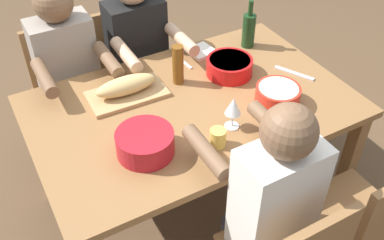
{
  "coord_description": "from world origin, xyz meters",
  "views": [
    {
      "loc": [
        0.86,
        1.54,
        2.13
      ],
      "look_at": [
        0.0,
        0.0,
        0.63
      ],
      "focal_mm": 41.57,
      "sensor_mm": 36.0,
      "label": 1
    }
  ],
  "objects_px": {
    "diner_far_center": "(269,197)",
    "bread_loaf": "(126,85)",
    "serving_bowl_fruit": "(230,66)",
    "chair_near_right": "(66,85)",
    "chair_near_center": "(131,66)",
    "serving_bowl_salad": "(145,142)",
    "dining_table": "(192,116)",
    "cup_far_center": "(218,138)",
    "wine_bottle": "(249,30)",
    "chair_far_left": "(367,218)",
    "napkin_stack": "(201,52)",
    "beer_bottle": "(178,65)",
    "diner_near_right": "(69,71)",
    "diner_near_center": "(140,51)",
    "wine_glass": "(233,107)",
    "serving_bowl_pasta": "(278,94)",
    "cutting_board": "(127,94)"
  },
  "relations": [
    {
      "from": "cup_far_center",
      "to": "chair_far_left",
      "type": "bearing_deg",
      "value": 133.42
    },
    {
      "from": "diner_far_center",
      "to": "wine_glass",
      "type": "distance_m",
      "value": 0.44
    },
    {
      "from": "chair_near_right",
      "to": "chair_near_center",
      "type": "bearing_deg",
      "value": 180.0
    },
    {
      "from": "chair_near_center",
      "to": "serving_bowl_fruit",
      "type": "bearing_deg",
      "value": 113.43
    },
    {
      "from": "bread_loaf",
      "to": "wine_glass",
      "type": "xyz_separation_m",
      "value": [
        -0.34,
        0.47,
        0.05
      ]
    },
    {
      "from": "chair_near_center",
      "to": "cup_far_center",
      "type": "bearing_deg",
      "value": 87.7
    },
    {
      "from": "chair_near_center",
      "to": "dining_table",
      "type": "bearing_deg",
      "value": 90.0
    },
    {
      "from": "diner_near_right",
      "to": "serving_bowl_salad",
      "type": "height_order",
      "value": "diner_near_right"
    },
    {
      "from": "chair_far_left",
      "to": "chair_near_center",
      "type": "distance_m",
      "value": 1.73
    },
    {
      "from": "diner_far_center",
      "to": "chair_near_right",
      "type": "distance_m",
      "value": 1.57
    },
    {
      "from": "wine_bottle",
      "to": "dining_table",
      "type": "bearing_deg",
      "value": 30.21
    },
    {
      "from": "dining_table",
      "to": "diner_far_center",
      "type": "bearing_deg",
      "value": 90.0
    },
    {
      "from": "serving_bowl_fruit",
      "to": "serving_bowl_pasta",
      "type": "distance_m",
      "value": 0.34
    },
    {
      "from": "chair_far_left",
      "to": "wine_glass",
      "type": "bearing_deg",
      "value": -58.45
    },
    {
      "from": "wine_bottle",
      "to": "cup_far_center",
      "type": "height_order",
      "value": "wine_bottle"
    },
    {
      "from": "chair_far_left",
      "to": "diner_far_center",
      "type": "bearing_deg",
      "value": -22.56
    },
    {
      "from": "serving_bowl_salad",
      "to": "beer_bottle",
      "type": "bearing_deg",
      "value": -132.98
    },
    {
      "from": "cutting_board",
      "to": "wine_glass",
      "type": "xyz_separation_m",
      "value": [
        -0.34,
        0.47,
        0.11
      ]
    },
    {
      "from": "diner_far_center",
      "to": "wine_glass",
      "type": "height_order",
      "value": "diner_far_center"
    },
    {
      "from": "diner_near_right",
      "to": "diner_near_center",
      "type": "height_order",
      "value": "same"
    },
    {
      "from": "diner_near_right",
      "to": "serving_bowl_pasta",
      "type": "height_order",
      "value": "diner_near_right"
    },
    {
      "from": "chair_near_right",
      "to": "diner_near_center",
      "type": "xyz_separation_m",
      "value": [
        -0.44,
        0.18,
        0.21
      ]
    },
    {
      "from": "beer_bottle",
      "to": "serving_bowl_fruit",
      "type": "bearing_deg",
      "value": 166.77
    },
    {
      "from": "diner_near_center",
      "to": "cup_far_center",
      "type": "height_order",
      "value": "diner_near_center"
    },
    {
      "from": "dining_table",
      "to": "chair_near_right",
      "type": "height_order",
      "value": "chair_near_right"
    },
    {
      "from": "diner_near_center",
      "to": "serving_bowl_fruit",
      "type": "bearing_deg",
      "value": 120.35
    },
    {
      "from": "chair_far_left",
      "to": "serving_bowl_fruit",
      "type": "xyz_separation_m",
      "value": [
        0.14,
        -0.97,
        0.31
      ]
    },
    {
      "from": "serving_bowl_salad",
      "to": "wine_bottle",
      "type": "height_order",
      "value": "wine_bottle"
    },
    {
      "from": "serving_bowl_fruit",
      "to": "serving_bowl_salad",
      "type": "height_order",
      "value": "serving_bowl_salad"
    },
    {
      "from": "dining_table",
      "to": "chair_near_center",
      "type": "distance_m",
      "value": 0.86
    },
    {
      "from": "serving_bowl_salad",
      "to": "bread_loaf",
      "type": "xyz_separation_m",
      "value": [
        -0.09,
        -0.42,
        0.0
      ]
    },
    {
      "from": "chair_near_center",
      "to": "wine_bottle",
      "type": "xyz_separation_m",
      "value": [
        -0.56,
        0.51,
        0.37
      ]
    },
    {
      "from": "dining_table",
      "to": "serving_bowl_fruit",
      "type": "height_order",
      "value": "serving_bowl_fruit"
    },
    {
      "from": "napkin_stack",
      "to": "beer_bottle",
      "type": "bearing_deg",
      "value": 37.05
    },
    {
      "from": "cup_far_center",
      "to": "diner_near_right",
      "type": "bearing_deg",
      "value": -67.96
    },
    {
      "from": "diner_far_center",
      "to": "serving_bowl_fruit",
      "type": "relative_size",
      "value": 4.75
    },
    {
      "from": "diner_near_center",
      "to": "chair_near_right",
      "type": "bearing_deg",
      "value": -22.56
    },
    {
      "from": "diner_near_right",
      "to": "bread_loaf",
      "type": "height_order",
      "value": "diner_near_right"
    },
    {
      "from": "dining_table",
      "to": "bread_loaf",
      "type": "distance_m",
      "value": 0.37
    },
    {
      "from": "diner_near_right",
      "to": "chair_near_center",
      "type": "xyz_separation_m",
      "value": [
        -0.44,
        -0.18,
        -0.21
      ]
    },
    {
      "from": "serving_bowl_pasta",
      "to": "wine_bottle",
      "type": "distance_m",
      "value": 0.57
    },
    {
      "from": "dining_table",
      "to": "chair_far_left",
      "type": "relative_size",
      "value": 1.89
    },
    {
      "from": "serving_bowl_fruit",
      "to": "wine_bottle",
      "type": "relative_size",
      "value": 0.87
    },
    {
      "from": "chair_near_right",
      "to": "beer_bottle",
      "type": "bearing_deg",
      "value": 126.13
    },
    {
      "from": "diner_far_center",
      "to": "bread_loaf",
      "type": "height_order",
      "value": "diner_far_center"
    },
    {
      "from": "serving_bowl_fruit",
      "to": "bread_loaf",
      "type": "height_order",
      "value": "bread_loaf"
    },
    {
      "from": "chair_near_right",
      "to": "cutting_board",
      "type": "height_order",
      "value": "chair_near_right"
    },
    {
      "from": "chair_near_center",
      "to": "serving_bowl_salad",
      "type": "xyz_separation_m",
      "value": [
        0.35,
        1.04,
        0.32
      ]
    },
    {
      "from": "bread_loaf",
      "to": "wine_bottle",
      "type": "xyz_separation_m",
      "value": [
        -0.82,
        -0.11,
        0.04
      ]
    },
    {
      "from": "diner_near_right",
      "to": "diner_far_center",
      "type": "bearing_deg",
      "value": 108.66
    }
  ]
}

